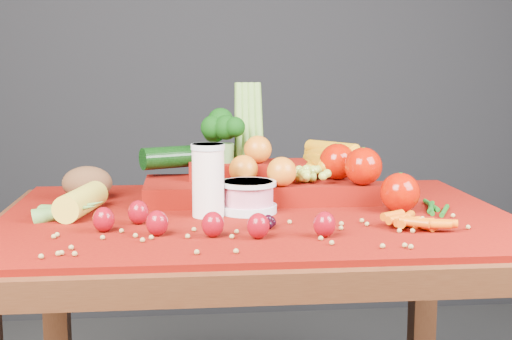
{
  "coord_description": "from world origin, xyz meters",
  "views": [
    {
      "loc": [
        -0.15,
        -1.45,
        1.07
      ],
      "look_at": [
        0.0,
        0.02,
        0.85
      ],
      "focal_mm": 50.0,
      "sensor_mm": 36.0,
      "label": 1
    }
  ],
  "objects": [
    {
      "name": "red_cloth",
      "position": [
        0.0,
        0.0,
        0.76
      ],
      "size": [
        1.05,
        0.75,
        0.01
      ],
      "primitive_type": "cube",
      "color": "#690E03",
      "rests_on": "table"
    },
    {
      "name": "green_bean_pile",
      "position": [
        0.38,
        -0.01,
        0.77
      ],
      "size": [
        0.14,
        0.12,
        0.01
      ],
      "primitive_type": null,
      "color": "#135414",
      "rests_on": "red_cloth"
    },
    {
      "name": "dark_grape_cluster",
      "position": [
        -0.01,
        -0.14,
        0.78
      ],
      "size": [
        0.06,
        0.05,
        0.03
      ],
      "primitive_type": null,
      "color": "black",
      "rests_on": "red_cloth"
    },
    {
      "name": "milk_glass",
      "position": [
        -0.1,
        -0.02,
        0.84
      ],
      "size": [
        0.07,
        0.07,
        0.15
      ],
      "rotation": [
        0.0,
        0.0,
        -0.34
      ],
      "color": "white",
      "rests_on": "red_cloth"
    },
    {
      "name": "strawberry_scatter",
      "position": [
        -0.13,
        -0.17,
        0.79
      ],
      "size": [
        0.44,
        0.18,
        0.05
      ],
      "color": "maroon",
      "rests_on": "red_cloth"
    },
    {
      "name": "table",
      "position": [
        0.0,
        0.0,
        0.66
      ],
      "size": [
        1.1,
        0.8,
        0.75
      ],
      "color": "#3B1B0D",
      "rests_on": "ground"
    },
    {
      "name": "soybean_scatter",
      "position": [
        0.0,
        -0.2,
        0.77
      ],
      "size": [
        0.84,
        0.24,
        0.01
      ],
      "primitive_type": null,
      "color": "#9F8544",
      "rests_on": "red_cloth"
    },
    {
      "name": "baby_carrot_pile",
      "position": [
        0.28,
        -0.16,
        0.78
      ],
      "size": [
        0.18,
        0.17,
        0.03
      ],
      "primitive_type": null,
      "color": "#D15207",
      "rests_on": "red_cloth"
    },
    {
      "name": "potato",
      "position": [
        -0.37,
        0.18,
        0.8
      ],
      "size": [
        0.11,
        0.08,
        0.08
      ],
      "primitive_type": "ellipsoid",
      "color": "#4E2E18",
      "rests_on": "red_cloth"
    },
    {
      "name": "yogurt_bowl",
      "position": [
        -0.02,
        0.01,
        0.8
      ],
      "size": [
        0.12,
        0.12,
        0.07
      ],
      "rotation": [
        0.0,
        0.0,
        -0.41
      ],
      "color": "silver",
      "rests_on": "red_cloth"
    },
    {
      "name": "produce_mound",
      "position": [
        0.05,
        0.15,
        0.82
      ],
      "size": [
        0.6,
        0.37,
        0.27
      ],
      "color": "#690E03",
      "rests_on": "red_cloth"
    },
    {
      "name": "corn_ear",
      "position": [
        -0.37,
        -0.01,
        0.78
      ],
      "size": [
        0.21,
        0.25,
        0.06
      ],
      "rotation": [
        0.0,
        0.0,
        1.36
      ],
      "color": "gold",
      "rests_on": "red_cloth"
    }
  ]
}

